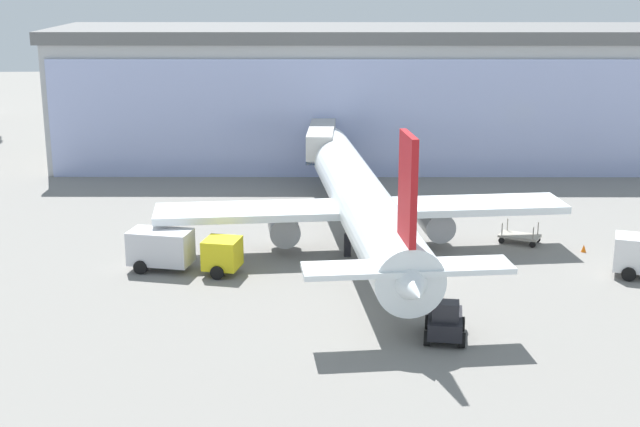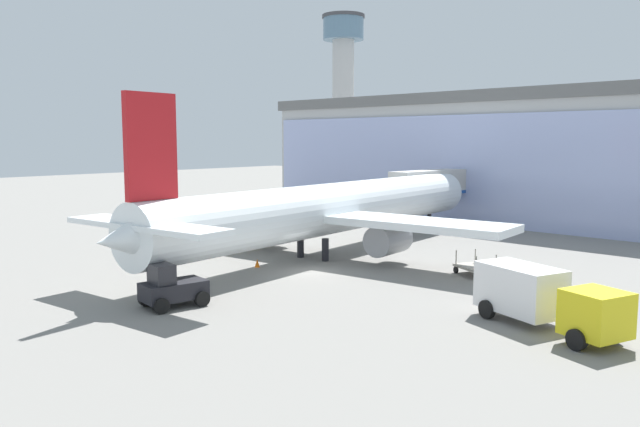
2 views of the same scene
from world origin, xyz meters
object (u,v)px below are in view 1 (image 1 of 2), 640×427
(catering_truck, at_px, (180,249))
(baggage_cart, at_px, (520,236))
(jet_bridge, at_px, (323,137))
(pushback_tug, at_px, (445,322))
(safety_cone_wingtip, at_px, (584,248))
(safety_cone_nose, at_px, (356,274))
(airplane, at_px, (359,200))

(catering_truck, distance_m, baggage_cart, 24.27)
(jet_bridge, xyz_separation_m, pushback_tug, (4.53, -36.40, -3.28))
(catering_truck, height_order, safety_cone_wingtip, catering_truck)
(baggage_cart, bearing_deg, safety_cone_nose, -120.91)
(safety_cone_nose, relative_size, safety_cone_wingtip, 1.00)
(catering_truck, distance_m, safety_cone_nose, 11.51)
(airplane, height_order, safety_cone_nose, airplane)
(airplane, relative_size, catering_truck, 5.28)
(safety_cone_nose, bearing_deg, pushback_tug, -68.52)
(pushback_tug, height_order, safety_cone_wingtip, pushback_tug)
(airplane, bearing_deg, jet_bridge, 1.11)
(jet_bridge, height_order, safety_cone_nose, jet_bridge)
(safety_cone_nose, xyz_separation_m, safety_cone_wingtip, (16.38, 4.66, 0.00))
(airplane, distance_m, baggage_cart, 12.00)
(safety_cone_wingtip, bearing_deg, baggage_cart, 148.84)
(pushback_tug, distance_m, safety_cone_wingtip, 19.15)
(safety_cone_nose, height_order, safety_cone_wingtip, same)
(pushback_tug, xyz_separation_m, safety_cone_wingtip, (12.51, 14.48, -0.70))
(airplane, xyz_separation_m, safety_cone_nose, (-0.84, -6.80, -3.15))
(jet_bridge, xyz_separation_m, safety_cone_nose, (0.66, -26.57, -3.98))
(catering_truck, height_order, safety_cone_nose, catering_truck)
(jet_bridge, height_order, catering_truck, jet_bridge)
(jet_bridge, relative_size, safety_cone_nose, 27.12)
(airplane, distance_m, catering_truck, 13.14)
(airplane, distance_m, pushback_tug, 17.07)
(catering_truck, relative_size, baggage_cart, 2.36)
(airplane, relative_size, safety_cone_nose, 73.16)
(pushback_tug, relative_size, safety_cone_wingtip, 6.34)
(jet_bridge, xyz_separation_m, safety_cone_wingtip, (17.04, -21.91, -3.98))
(safety_cone_nose, bearing_deg, jet_bridge, 91.42)
(safety_cone_nose, bearing_deg, catering_truck, 169.64)
(catering_truck, relative_size, safety_cone_wingtip, 13.86)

